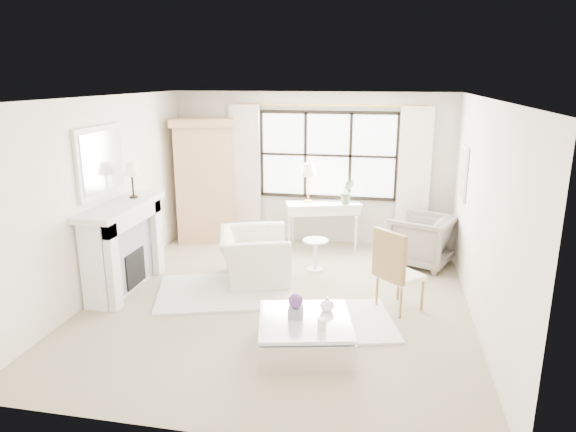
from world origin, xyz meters
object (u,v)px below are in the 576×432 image
coffee_table (305,335)px  armoire (204,179)px  console_table (323,224)px  club_armchair (254,256)px

coffee_table → armoire: bearing=111.5°
armoire → coffee_table: armoire is taller
console_table → armoire: bearing=163.4°
armoire → club_armchair: armoire is taller
coffee_table → club_armchair: bearing=107.0°
console_table → coffee_table: 3.68m
console_table → club_armchair: bearing=-131.3°
armoire → coffee_table: (2.47, -3.66, -0.96)m
club_armchair → coffee_table: club_armchair is taller
console_table → club_armchair: (-0.81, -1.77, -0.03)m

